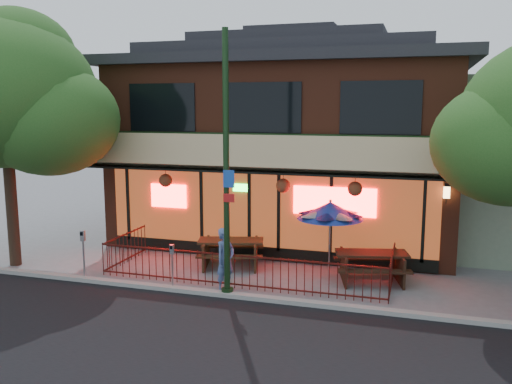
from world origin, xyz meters
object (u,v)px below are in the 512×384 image
picnic_table_left (231,249)px  picnic_table_right (371,262)px  patio_umbrella (330,210)px  pedestrian (225,260)px  street_tree_left (6,86)px  parking_meter_far (83,247)px  parking_meter_near (172,259)px  street_light (226,180)px

picnic_table_left → picnic_table_right: 4.41m
patio_umbrella → pedestrian: patio_umbrella is taller
street_tree_left → picnic_table_left: (6.66, 1.75, -5.10)m
picnic_table_right → pedestrian: (-3.76, -2.02, 0.31)m
street_tree_left → picnic_table_left: 8.56m
patio_umbrella → parking_meter_far: patio_umbrella is taller
parking_meter_near → street_light: bearing=-0.1°
patio_umbrella → parking_meter_near: size_ratio=1.77×
street_light → picnic_table_right: bearing=32.8°
street_light → pedestrian: street_light is taller
parking_meter_far → picnic_table_right: bearing=16.1°
patio_umbrella → parking_meter_near: patio_umbrella is taller
street_tree_left → picnic_table_right: 12.27m
street_light → parking_meter_near: (-1.62, 0.00, -2.28)m
street_light → parking_meter_near: bearing=179.9°
street_light → parking_meter_far: (-4.45, 0.00, -2.14)m
pedestrian → picnic_table_right: bearing=-41.2°
picnic_table_right → parking_meter_near: 5.71m
picnic_table_left → street_light: bearing=-72.4°
parking_meter_far → picnic_table_left: bearing=34.8°
patio_umbrella → street_light: bearing=-129.3°
street_tree_left → parking_meter_near: (5.84, -0.79, -4.80)m
parking_meter_near → picnic_table_right: bearing=24.0°
parking_meter_near → parking_meter_far: (-2.84, -0.00, 0.14)m
patio_umbrella → pedestrian: 3.66m
street_light → picnic_table_right: size_ratio=2.95×
street_light → picnic_table_right: 5.00m
parking_meter_far → street_tree_left: bearing=165.3°
pedestrian → parking_meter_near: (-1.45, -0.30, -0.02)m
picnic_table_left → pedestrian: size_ratio=1.34×
street_light → street_tree_left: size_ratio=0.87×
picnic_table_left → parking_meter_far: 4.46m
street_tree_left → picnic_table_right: bearing=7.9°
patio_umbrella → parking_meter_near: 4.93m
picnic_table_right → parking_meter_far: size_ratio=1.59×
patio_umbrella → street_tree_left: bearing=-168.3°
parking_meter_far → street_light: bearing=-0.0°
patio_umbrella → picnic_table_left: bearing=-175.1°
picnic_table_right → parking_meter_near: size_ratio=1.84×
street_tree_left → parking_meter_far: size_ratio=5.40×
street_light → picnic_table_left: bearing=107.6°
street_light → parking_meter_near: street_light is taller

